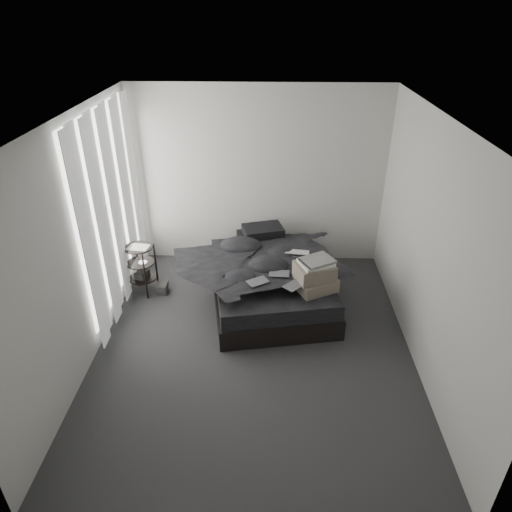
{
  "coord_description": "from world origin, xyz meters",
  "views": [
    {
      "loc": [
        0.15,
        -4.12,
        3.54
      ],
      "look_at": [
        0.0,
        0.8,
        0.75
      ],
      "focal_mm": 32.0,
      "sensor_mm": 36.0,
      "label": 1
    }
  ],
  "objects_px": {
    "box_lower": "(313,309)",
    "side_stand": "(142,270)",
    "bed": "(270,291)",
    "laptop": "(297,249)"
  },
  "relations": [
    {
      "from": "laptop",
      "to": "side_stand",
      "type": "bearing_deg",
      "value": -172.82
    },
    {
      "from": "bed",
      "to": "laptop",
      "type": "bearing_deg",
      "value": 7.5
    },
    {
      "from": "bed",
      "to": "side_stand",
      "type": "xyz_separation_m",
      "value": [
        -1.74,
        0.15,
        0.21
      ]
    },
    {
      "from": "bed",
      "to": "laptop",
      "type": "xyz_separation_m",
      "value": [
        0.35,
        0.11,
        0.58
      ]
    },
    {
      "from": "bed",
      "to": "side_stand",
      "type": "bearing_deg",
      "value": 165.44
    },
    {
      "from": "laptop",
      "to": "box_lower",
      "type": "relative_size",
      "value": 0.64
    },
    {
      "from": "box_lower",
      "to": "side_stand",
      "type": "bearing_deg",
      "value": 165.36
    },
    {
      "from": "box_lower",
      "to": "laptop",
      "type": "bearing_deg",
      "value": 108.87
    },
    {
      "from": "laptop",
      "to": "side_stand",
      "type": "distance_m",
      "value": 2.12
    },
    {
      "from": "laptop",
      "to": "box_lower",
      "type": "distance_m",
      "value": 0.79
    }
  ]
}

